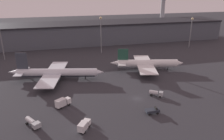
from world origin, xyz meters
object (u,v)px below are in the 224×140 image
Objects in this scene: service_vehicle_0 at (156,93)px; service_vehicle_3 at (63,102)px; airplane_0 at (56,73)px; control_tower at (163,8)px; service_vehicle_2 at (33,123)px; service_vehicle_4 at (153,111)px; airplane_1 at (147,64)px; service_vehicle_5 at (84,125)px.

service_vehicle_3 is (-40.84, 0.43, 0.51)m from service_vehicle_0.
control_tower is (113.55, 111.43, 21.19)m from airplane_0.
airplane_0 is 8.21× the size of service_vehicle_0.
control_tower reaches higher than service_vehicle_2.
control_tower is at bearing 63.79° from service_vehicle_4.
service_vehicle_3 reaches higher than service_vehicle_0.
control_tower is (61.75, 109.43, 21.04)m from airplane_1.
control_tower reaches higher than airplane_1.
airplane_0 is 41.89m from service_vehicle_2.
airplane_1 is 65.45m from service_vehicle_5.
airplane_0 is 29.92m from service_vehicle_3.
service_vehicle_4 is 0.84× the size of service_vehicle_5.
service_vehicle_2 is at bearing 177.67° from service_vehicle_4.
airplane_0 reaches higher than service_vehicle_0.
service_vehicle_0 is 52.58m from service_vehicle_2.
service_vehicle_0 is at bearing -36.09° from service_vehicle_3.
airplane_0 is 1.15× the size of airplane_1.
service_vehicle_5 is at bearing -123.41° from control_tower.
airplane_1 is at bearing 90.76° from service_vehicle_2.
service_vehicle_0 is 38.32m from service_vehicle_5.
service_vehicle_5 is (6.56, -17.55, -0.23)m from service_vehicle_3.
service_vehicle_3 is 181.23m from control_tower.
airplane_0 is 7.01× the size of service_vehicle_2.
service_vehicle_3 is 1.05× the size of service_vehicle_5.
airplane_1 reaches higher than service_vehicle_2.
airplane_1 is at bearing 109.68° from service_vehicle_0.
service_vehicle_4 is at bearing -96.62° from airplane_1.
service_vehicle_3 is at bearing -128.24° from control_tower.
airplane_1 is at bearing 71.01° from service_vehicle_4.
airplane_1 is 58.87m from service_vehicle_3.
service_vehicle_3 is 36.13m from service_vehicle_4.
airplane_1 is 1.01× the size of control_tower.
airplane_1 is at bearing 15.05° from airplane_0.
service_vehicle_2 is 1.12× the size of service_vehicle_5.
service_vehicle_5 is (-27.00, -4.17, 0.60)m from service_vehicle_4.
service_vehicle_5 is (-34.29, -17.12, 0.28)m from service_vehicle_0.
service_vehicle_0 is (-8.68, -32.21, -2.30)m from airplane_1.
airplane_0 reaches higher than service_vehicle_5.
control_tower reaches higher than service_vehicle_4.
control_tower reaches higher than service_vehicle_0.
service_vehicle_5 is 0.15× the size of control_tower.
service_vehicle_2 is at bearing -128.65° from control_tower.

